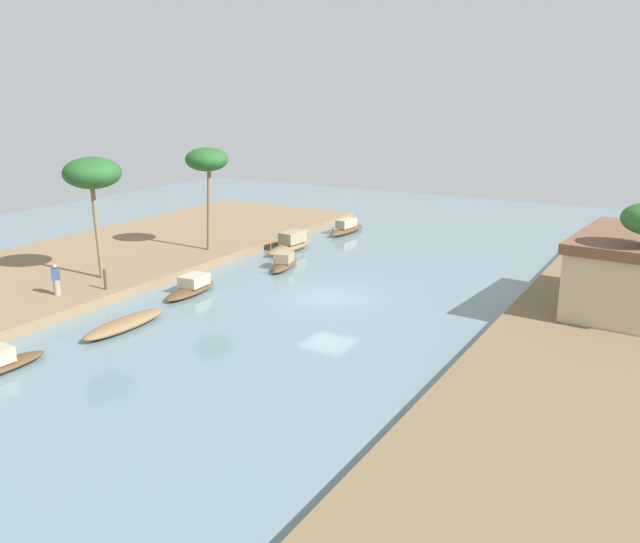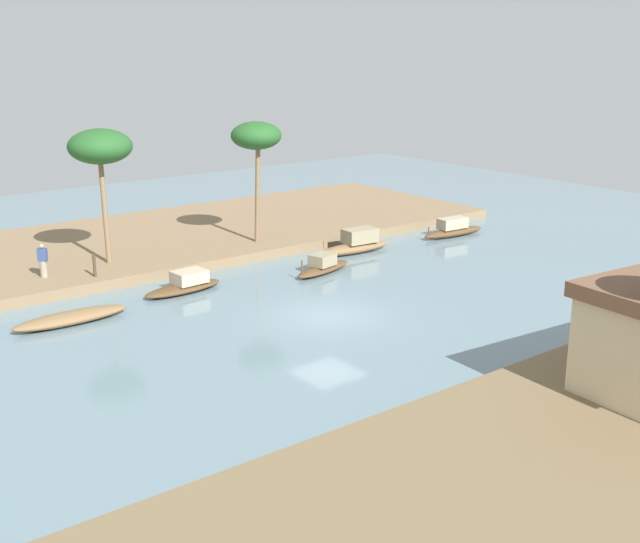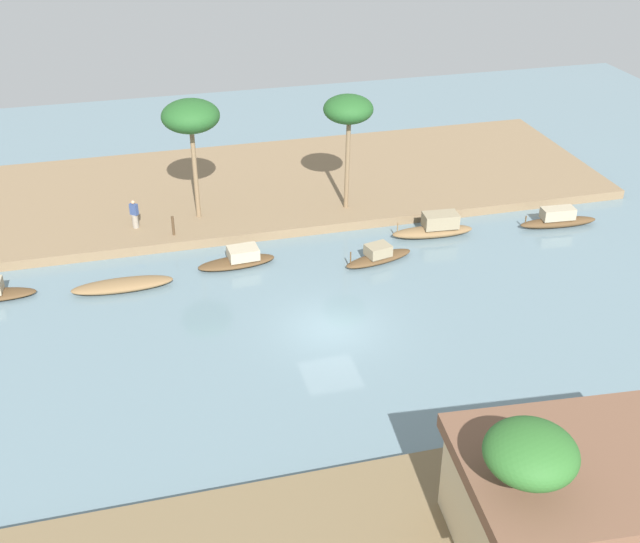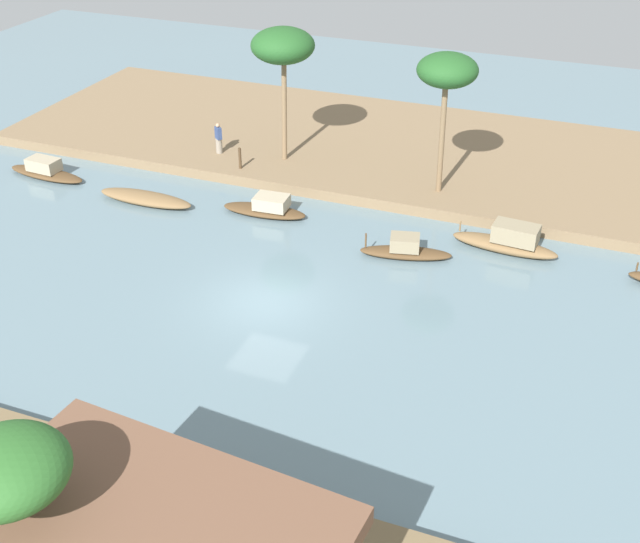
% 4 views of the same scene
% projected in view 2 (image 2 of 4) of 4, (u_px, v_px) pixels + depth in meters
% --- Properties ---
extents(river_water, '(70.62, 70.62, 0.00)m').
position_uv_depth(river_water, '(327.00, 316.00, 33.43)').
color(river_water, slate).
rests_on(river_water, ground).
extents(riverbank_left, '(39.96, 13.08, 0.50)m').
position_uv_depth(riverbank_left, '(153.00, 240.00, 44.94)').
color(riverbank_left, '#846B4C').
rests_on(riverbank_left, ground).
extents(sampan_foreground, '(4.70, 1.23, 0.49)m').
position_uv_depth(sampan_foreground, '(71.00, 318.00, 32.47)').
color(sampan_foreground, brown).
rests_on(sampan_foreground, river_water).
extents(sampan_with_tall_canopy, '(3.83, 1.83, 0.97)m').
position_uv_depth(sampan_with_tall_canopy, '(323.00, 266.00, 39.50)').
color(sampan_with_tall_canopy, brown).
rests_on(sampan_with_tall_canopy, river_water).
extents(sampan_upstream_small, '(3.92, 1.46, 0.95)m').
position_uv_depth(sampan_upstream_small, '(185.00, 285.00, 36.50)').
color(sampan_upstream_small, brown).
rests_on(sampan_upstream_small, river_water).
extents(sampan_open_hull, '(4.43, 1.41, 1.28)m').
position_uv_depth(sampan_open_hull, '(356.00, 244.00, 43.17)').
color(sampan_open_hull, brown).
rests_on(sampan_open_hull, river_water).
extents(sampan_with_red_awning, '(4.37, 1.20, 1.09)m').
position_uv_depth(sampan_with_red_awning, '(453.00, 229.00, 46.82)').
color(sampan_with_red_awning, brown).
rests_on(sampan_with_red_awning, river_water).
extents(person_on_near_bank, '(0.46, 0.45, 1.55)m').
position_uv_depth(person_on_near_bank, '(43.00, 262.00, 36.91)').
color(person_on_near_bank, gray).
rests_on(person_on_near_bank, riverbank_left).
extents(mooring_post, '(0.14, 0.14, 1.05)m').
position_uv_depth(mooring_post, '(94.00, 266.00, 37.03)').
color(mooring_post, '#4C3823').
rests_on(mooring_post, riverbank_left).
extents(palm_tree_left_near, '(2.62, 2.62, 6.36)m').
position_uv_depth(palm_tree_left_near, '(256.00, 137.00, 42.00)').
color(palm_tree_left_near, '#7F6647').
rests_on(palm_tree_left_near, riverbank_left).
extents(palm_tree_left_far, '(2.99, 2.99, 6.42)m').
position_uv_depth(palm_tree_left_far, '(100.00, 148.00, 38.03)').
color(palm_tree_left_far, '#7F6647').
rests_on(palm_tree_left_far, riverbank_left).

